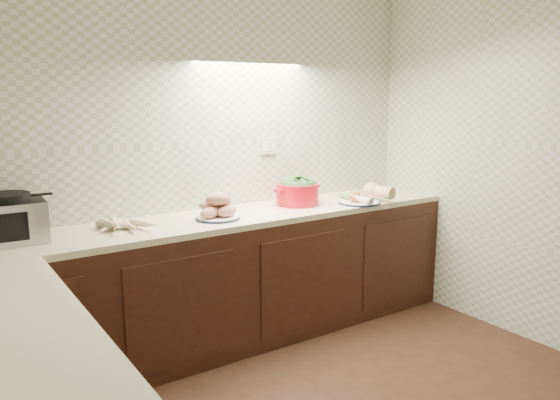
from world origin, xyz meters
TOP-DOWN VIEW (x-y plane):
  - room at (0.00, 0.00)m, footprint 3.60×3.60m
  - counter at (-0.68, 0.68)m, footprint 3.60×3.60m
  - toaster_oven at (-1.29, 1.58)m, footprint 0.40×0.31m
  - parsnip_pile at (-0.73, 1.47)m, footprint 0.28×0.38m
  - sweet_potato_plate at (-0.07, 1.46)m, footprint 0.29×0.29m
  - onion_bowl at (-0.01, 1.62)m, footprint 0.14×0.14m
  - dutch_oven at (0.64, 1.55)m, footprint 0.39×0.34m
  - veg_plate at (1.12, 1.34)m, footprint 0.37×0.33m

SIDE VIEW (x-z plane):
  - counter at x=-0.68m, z-range 0.00..0.90m
  - parsnip_pile at x=-0.73m, z-range 0.89..0.97m
  - onion_bowl at x=-0.01m, z-range 0.89..0.99m
  - veg_plate at x=1.12m, z-range 0.88..1.02m
  - sweet_potato_plate at x=-0.07m, z-range 0.88..1.06m
  - dutch_oven at x=0.64m, z-range 0.90..1.12m
  - toaster_oven at x=-1.29m, z-range 0.89..1.16m
  - room at x=0.00m, z-range 0.33..2.93m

